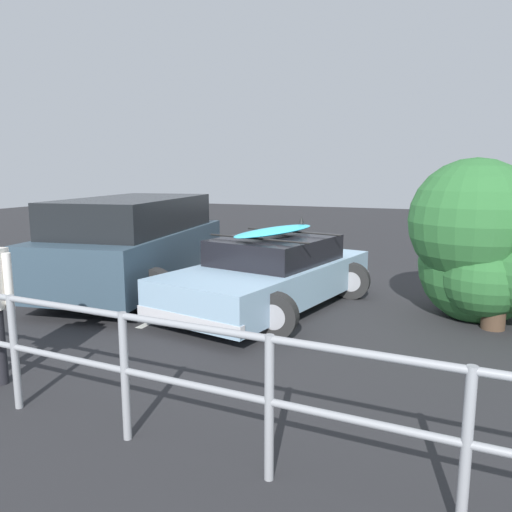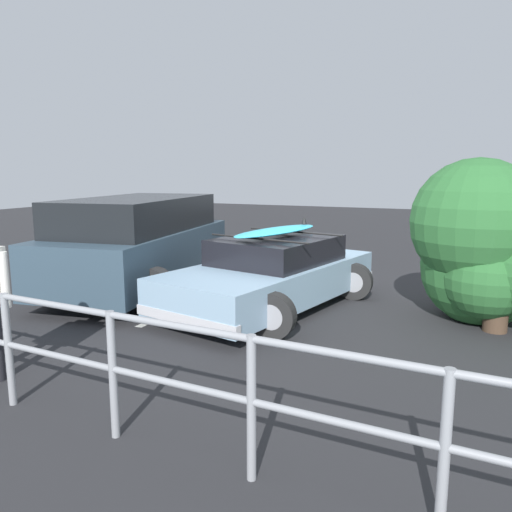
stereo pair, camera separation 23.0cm
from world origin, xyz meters
name	(u,v)px [view 1 (the left image)]	position (x,y,z in m)	size (l,w,h in m)	color
ground_plane	(285,302)	(0.00, 0.00, -0.01)	(44.00, 44.00, 0.02)	#28282B
parking_stripe	(198,299)	(1.48, 0.41, 0.00)	(3.52, 0.12, 0.00)	silver
sedan_car	(271,273)	(0.12, 0.37, 0.56)	(2.90, 4.40, 1.42)	#8CADC6
suv_car	(135,243)	(2.82, 0.30, 0.90)	(3.03, 4.67, 1.73)	#334756
railing_fence	(191,372)	(-0.84, 4.73, 0.72)	(9.15, 0.59, 1.10)	gray
bush_near_left	(488,249)	(-3.09, -0.04, 1.10)	(2.39, 2.13, 2.50)	#4C3828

